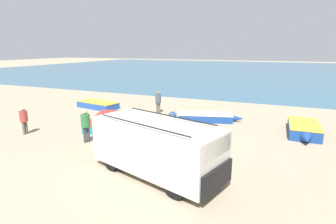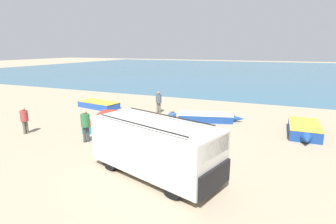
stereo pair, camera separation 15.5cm
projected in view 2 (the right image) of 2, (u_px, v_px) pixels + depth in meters
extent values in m
plane|color=gray|center=(156.00, 138.00, 14.68)|extent=(200.00, 200.00, 0.00)
cube|color=#33607A|center=(252.00, 70.00, 61.15)|extent=(120.00, 80.00, 0.01)
cube|color=beige|center=(155.00, 146.00, 10.23)|extent=(5.71, 3.54, 1.85)
cube|color=black|center=(215.00, 179.00, 8.65)|extent=(0.65, 1.86, 0.83)
cube|color=#1E232D|center=(214.00, 149.00, 8.45)|extent=(0.59, 1.77, 0.59)
cylinder|color=black|center=(203.00, 169.00, 10.07)|extent=(0.83, 0.44, 0.80)
cylinder|color=black|center=(173.00, 187.00, 8.71)|extent=(0.83, 0.44, 0.80)
cylinder|color=black|center=(142.00, 148.00, 12.13)|extent=(0.83, 0.44, 0.80)
cylinder|color=black|center=(110.00, 161.00, 10.78)|extent=(0.83, 0.44, 0.80)
cylinder|color=black|center=(168.00, 116.00, 10.59)|extent=(4.20, 1.32, 0.05)
cylinder|color=black|center=(139.00, 124.00, 9.38)|extent=(4.20, 1.32, 0.05)
cube|color=#1E757F|center=(105.00, 121.00, 17.25)|extent=(2.81, 4.37, 0.48)
cone|color=#1E757F|center=(115.00, 112.00, 19.68)|extent=(0.74, 1.00, 0.46)
cube|color=#B22D23|center=(105.00, 118.00, 17.21)|extent=(1.38, 0.66, 0.05)
cube|color=#B22D23|center=(105.00, 117.00, 17.19)|extent=(2.84, 4.42, 0.04)
cube|color=navy|center=(304.00, 129.00, 15.28)|extent=(1.61, 3.23, 0.60)
cone|color=navy|center=(307.00, 140.00, 13.52)|extent=(0.57, 0.71, 0.57)
cube|color=gold|center=(304.00, 125.00, 15.22)|extent=(1.48, 0.20, 0.05)
cube|color=gold|center=(305.00, 124.00, 15.20)|extent=(1.63, 3.26, 0.04)
cube|color=#234CA3|center=(99.00, 105.00, 22.13)|extent=(3.74, 2.10, 0.49)
cone|color=#234CA3|center=(82.00, 102.00, 23.27)|extent=(0.85, 0.60, 0.47)
cube|color=gold|center=(99.00, 103.00, 22.09)|extent=(0.44, 1.40, 0.05)
cube|color=gold|center=(99.00, 102.00, 22.07)|extent=(3.77, 2.12, 0.04)
cube|color=navy|center=(205.00, 117.00, 18.14)|extent=(3.87, 2.23, 0.47)
cone|color=navy|center=(238.00, 119.00, 17.83)|extent=(0.89, 0.64, 0.45)
cube|color=silver|center=(206.00, 115.00, 18.10)|extent=(0.51, 1.24, 0.05)
cube|color=silver|center=(206.00, 114.00, 18.08)|extent=(3.91, 2.25, 0.04)
cylinder|color=#5B564C|center=(24.00, 128.00, 15.29)|extent=(0.15, 0.15, 0.78)
cylinder|color=#5B564C|center=(27.00, 127.00, 15.42)|extent=(0.15, 0.15, 0.78)
cylinder|color=#993833|center=(24.00, 116.00, 15.19)|extent=(0.42, 0.42, 0.62)
sphere|color=tan|center=(23.00, 109.00, 15.09)|extent=(0.21, 0.21, 0.21)
cylinder|color=#5B564C|center=(160.00, 108.00, 20.36)|extent=(0.15, 0.15, 0.82)
cylinder|color=#5B564C|center=(158.00, 108.00, 20.35)|extent=(0.15, 0.15, 0.82)
cylinder|color=#424C5B|center=(159.00, 98.00, 20.18)|extent=(0.44, 0.44, 0.65)
sphere|color=#8C664C|center=(159.00, 93.00, 20.07)|extent=(0.22, 0.22, 0.22)
cylinder|color=#38383D|center=(85.00, 134.00, 13.96)|extent=(0.16, 0.16, 0.86)
cylinder|color=#38383D|center=(88.00, 134.00, 14.05)|extent=(0.16, 0.16, 0.86)
cylinder|color=#2D6B3D|center=(85.00, 120.00, 13.82)|extent=(0.47, 0.47, 0.68)
sphere|color=tan|center=(85.00, 112.00, 13.71)|extent=(0.23, 0.23, 0.23)
cylinder|color=#38383D|center=(171.00, 130.00, 14.81)|extent=(0.15, 0.15, 0.79)
cylinder|color=#38383D|center=(174.00, 130.00, 14.76)|extent=(0.15, 0.15, 0.79)
cylinder|color=#335189|center=(172.00, 118.00, 14.62)|extent=(0.43, 0.43, 0.62)
sphere|color=tan|center=(172.00, 111.00, 14.52)|extent=(0.21, 0.21, 0.21)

